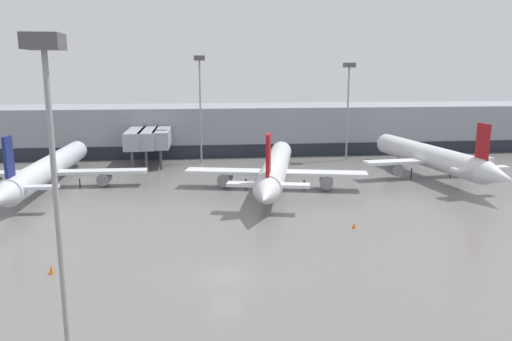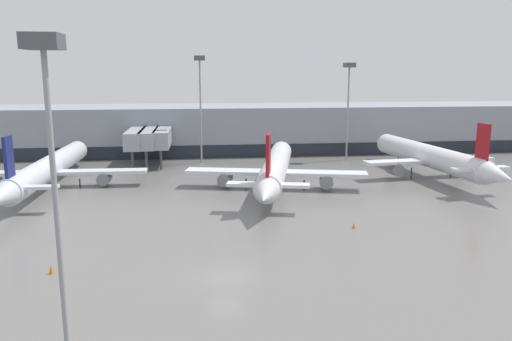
{
  "view_description": "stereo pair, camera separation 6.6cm",
  "coord_description": "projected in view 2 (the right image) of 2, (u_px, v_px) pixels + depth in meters",
  "views": [
    {
      "loc": [
        -1.82,
        -36.22,
        15.64
      ],
      "look_at": [
        5.46,
        26.62,
        3.0
      ],
      "focal_mm": 35.0,
      "sensor_mm": 36.0,
      "label": 1
    },
    {
      "loc": [
        -1.76,
        -36.23,
        15.64
      ],
      "look_at": [
        5.46,
        26.62,
        3.0
      ],
      "focal_mm": 35.0,
      "sensor_mm": 36.0,
      "label": 2
    }
  ],
  "objects": [
    {
      "name": "ground_plane",
      "position": [
        225.0,
        277.0,
        38.56
      ],
      "size": [
        320.0,
        320.0,
        0.0
      ],
      "primitive_type": "plane",
      "color": "slate"
    },
    {
      "name": "terminal_building",
      "position": [
        207.0,
        129.0,
        97.92
      ],
      "size": [
        160.0,
        27.49,
        9.0
      ],
      "color": "gray",
      "rests_on": "ground_plane"
    },
    {
      "name": "traffic_cone_0",
      "position": [
        354.0,
        226.0,
        50.45
      ],
      "size": [
        0.37,
        0.37,
        0.58
      ],
      "color": "orange",
      "rests_on": "ground_plane"
    },
    {
      "name": "parked_jet_2",
      "position": [
        430.0,
        157.0,
        74.04
      ],
      "size": [
        20.47,
        35.12,
        9.26
      ],
      "rotation": [
        0.0,
        0.0,
        1.68
      ],
      "color": "silver",
      "rests_on": "ground_plane"
    },
    {
      "name": "parked_jet_3",
      "position": [
        49.0,
        169.0,
        68.02
      ],
      "size": [
        26.39,
        38.12,
        8.72
      ],
      "rotation": [
        0.0,
        0.0,
        1.55
      ],
      "color": "silver",
      "rests_on": "ground_plane"
    },
    {
      "name": "apron_light_mast_4",
      "position": [
        48.0,
        107.0,
        25.16
      ],
      "size": [
        1.8,
        1.8,
        17.48
      ],
      "color": "gray",
      "rests_on": "ground_plane"
    },
    {
      "name": "parked_jet_4",
      "position": [
        275.0,
        168.0,
        67.07
      ],
      "size": [
        24.45,
        35.11,
        8.9
      ],
      "rotation": [
        0.0,
        0.0,
        1.35
      ],
      "color": "silver",
      "rests_on": "ground_plane"
    },
    {
      "name": "apron_light_mast_0",
      "position": [
        200.0,
        79.0,
        83.65
      ],
      "size": [
        1.8,
        1.8,
        18.17
      ],
      "color": "gray",
      "rests_on": "ground_plane"
    },
    {
      "name": "apron_light_mast_1",
      "position": [
        349.0,
        83.0,
        86.62
      ],
      "size": [
        1.8,
        1.8,
        17.05
      ],
      "color": "gray",
      "rests_on": "ground_plane"
    },
    {
      "name": "traffic_cone_1",
      "position": [
        51.0,
        269.0,
        39.11
      ],
      "size": [
        0.37,
        0.37,
        0.74
      ],
      "color": "orange",
      "rests_on": "ground_plane"
    }
  ]
}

